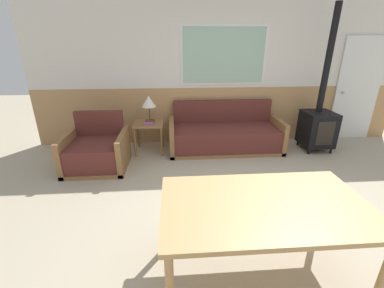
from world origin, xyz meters
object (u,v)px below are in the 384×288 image
Objects in this scene: table_lamp at (149,102)px; wood_stove at (318,122)px; couch at (225,136)px; armchair at (97,152)px; dining_table at (264,210)px; side_table at (149,128)px.

table_lamp is 3.13m from wood_stove.
couch is 1.73m from wood_stove.
armchair is (-2.21, -0.59, -0.01)m from couch.
table_lamp is 0.18× the size of wood_stove.
table_lamp is at bearing 175.78° from wood_stove.
table_lamp is 3.14m from dining_table.
dining_table is (1.16, -2.83, 0.20)m from side_table.
armchair is 0.57× the size of dining_table.
couch is 1.43m from side_table.
wood_stove reaches higher than side_table.
armchair is 0.38× the size of wood_stove.
table_lamp is at bearing 26.44° from armchair.
dining_table reaches higher than side_table.
couch is at bearing 175.41° from wood_stove.
table_lamp is 0.28× the size of dining_table.
dining_table is 0.66× the size of wood_stove.
table_lamp reaches higher than dining_table.
couch is 1.54m from table_lamp.
armchair reaches higher than dining_table.
side_table is at bearing 23.13° from armchair.
side_table is at bearing -102.95° from table_lamp.
dining_table is at bearing -62.22° from armchair.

